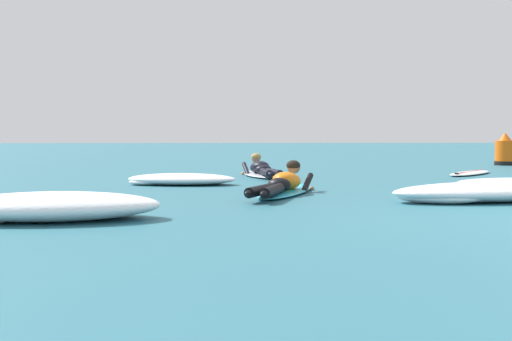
% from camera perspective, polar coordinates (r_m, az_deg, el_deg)
% --- Properties ---
extents(ground_plane, '(120.00, 120.00, 0.00)m').
position_cam_1_polar(ground_plane, '(16.23, 11.29, 0.02)').
color(ground_plane, '#2D6B7A').
extents(surfer_near, '(1.39, 2.68, 0.54)m').
position_cam_1_polar(surfer_near, '(9.30, 2.53, -1.38)').
color(surfer_near, '#2DB2D1').
rests_on(surfer_near, ground).
extents(surfer_far, '(0.85, 2.45, 0.54)m').
position_cam_1_polar(surfer_far, '(13.34, 0.47, 0.01)').
color(surfer_far, silver).
rests_on(surfer_far, ground).
extents(drifting_surfboard, '(1.86, 2.10, 0.16)m').
position_cam_1_polar(drifting_surfboard, '(14.96, 18.77, -0.22)').
color(drifting_surfboard, white).
rests_on(drifting_surfboard, ground).
extents(whitewater_front, '(3.08, 1.36, 0.26)m').
position_cam_1_polar(whitewater_front, '(9.00, 21.04, -1.83)').
color(whitewater_front, white).
rests_on(whitewater_front, ground).
extents(whitewater_mid_left, '(2.04, 1.17, 0.21)m').
position_cam_1_polar(whitewater_mid_left, '(11.28, -6.72, -0.81)').
color(whitewater_mid_left, white).
rests_on(whitewater_mid_left, ground).
extents(whitewater_mid_right, '(2.00, 0.70, 0.14)m').
position_cam_1_polar(whitewater_mid_right, '(11.83, 22.14, -0.98)').
color(whitewater_mid_right, white).
rests_on(whitewater_mid_right, ground).
extents(whitewater_back, '(2.28, 1.17, 0.30)m').
position_cam_1_polar(whitewater_back, '(6.82, -17.91, -3.17)').
color(whitewater_back, white).
rests_on(whitewater_back, ground).
extents(channel_marker_buoy, '(0.58, 0.58, 0.97)m').
position_cam_1_polar(channel_marker_buoy, '(20.02, 21.56, 1.53)').
color(channel_marker_buoy, '#EA5B0F').
rests_on(channel_marker_buoy, ground).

